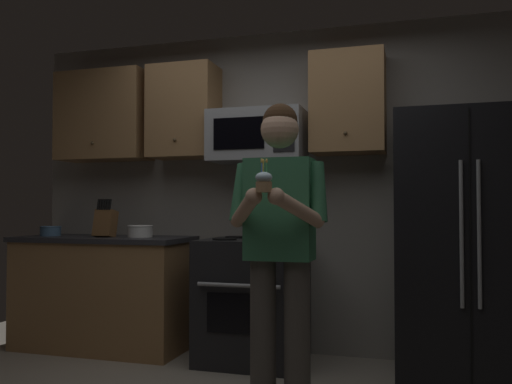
# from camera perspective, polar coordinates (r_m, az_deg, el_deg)

# --- Properties ---
(wall_back) EXTENTS (4.40, 0.10, 2.60)m
(wall_back) POSITION_cam_1_polar(r_m,az_deg,el_deg) (4.43, 3.02, 0.15)
(wall_back) COLOR gray
(wall_back) RESTS_ON ground
(oven_range) EXTENTS (0.76, 0.70, 0.93)m
(oven_range) POSITION_cam_1_polar(r_m,az_deg,el_deg) (4.15, -0.30, -11.35)
(oven_range) COLOR black
(oven_range) RESTS_ON ground
(microwave) EXTENTS (0.74, 0.41, 0.40)m
(microwave) POSITION_cam_1_polar(r_m,az_deg,el_deg) (4.24, 0.17, 5.92)
(microwave) COLOR #9EA0A5
(refrigerator) EXTENTS (0.90, 0.75, 1.80)m
(refrigerator) POSITION_cam_1_polar(r_m,az_deg,el_deg) (3.90, 21.22, -5.36)
(refrigerator) COLOR black
(refrigerator) RESTS_ON ground
(cabinet_row_upper) EXTENTS (2.78, 0.36, 0.76)m
(cabinet_row_upper) POSITION_cam_1_polar(r_m,az_deg,el_deg) (4.52, -6.73, 8.41)
(cabinet_row_upper) COLOR #9E7247
(counter_left) EXTENTS (1.44, 0.66, 0.92)m
(counter_left) POSITION_cam_1_polar(r_m,az_deg,el_deg) (4.71, -15.81, -10.13)
(counter_left) COLOR #9E7247
(counter_left) RESTS_ON ground
(knife_block) EXTENTS (0.16, 0.15, 0.32)m
(knife_block) POSITION_cam_1_polar(r_m,az_deg,el_deg) (4.59, -15.64, -3.14)
(knife_block) COLOR brown
(knife_block) RESTS_ON counter_left
(bowl_large_white) EXTENTS (0.21, 0.21, 0.10)m
(bowl_large_white) POSITION_cam_1_polar(r_m,az_deg,el_deg) (4.49, -12.15, -4.04)
(bowl_large_white) COLOR white
(bowl_large_white) RESTS_ON counter_left
(bowl_small_colored) EXTENTS (0.18, 0.18, 0.08)m
(bowl_small_colored) POSITION_cam_1_polar(r_m,az_deg,el_deg) (4.93, -20.89, -3.85)
(bowl_small_colored) COLOR #4C7299
(bowl_small_colored) RESTS_ON counter_left
(person) EXTENTS (0.60, 0.48, 1.76)m
(person) POSITION_cam_1_polar(r_m,az_deg,el_deg) (3.09, 2.49, -4.70)
(person) COLOR #4C4742
(person) RESTS_ON ground
(cupcake) EXTENTS (0.09, 0.09, 0.17)m
(cupcake) POSITION_cam_1_polar(r_m,az_deg,el_deg) (2.77, 0.84, 1.11)
(cupcake) COLOR #A87F56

